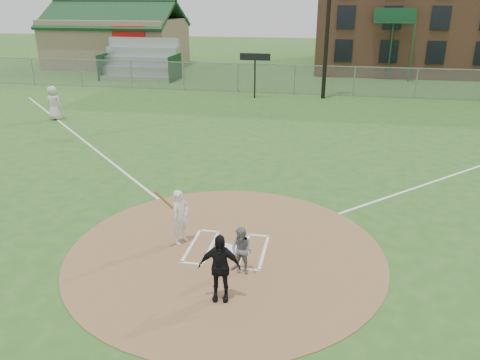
% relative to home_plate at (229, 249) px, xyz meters
% --- Properties ---
extents(ground, '(140.00, 140.00, 0.00)m').
position_rel_home_plate_xyz_m(ground, '(-0.05, -0.13, -0.04)').
color(ground, '#2E5C1F').
rests_on(ground, ground).
extents(dirt_circle, '(8.40, 8.40, 0.02)m').
position_rel_home_plate_xyz_m(dirt_circle, '(-0.05, -0.13, -0.03)').
color(dirt_circle, olive).
rests_on(dirt_circle, ground).
extents(home_plate, '(0.56, 0.56, 0.03)m').
position_rel_home_plate_xyz_m(home_plate, '(0.00, 0.00, 0.00)').
color(home_plate, white).
rests_on(home_plate, dirt_circle).
extents(foul_line_third, '(17.04, 17.04, 0.01)m').
position_rel_home_plate_xyz_m(foul_line_third, '(-9.05, 8.87, -0.03)').
color(foul_line_third, white).
rests_on(foul_line_third, ground).
extents(catcher, '(0.70, 0.62, 1.20)m').
position_rel_home_plate_xyz_m(catcher, '(0.55, -1.02, 0.59)').
color(catcher, gray).
rests_on(catcher, dirt_circle).
extents(umpire, '(0.98, 0.50, 1.60)m').
position_rel_home_plate_xyz_m(umpire, '(0.27, -2.17, 0.78)').
color(umpire, black).
rests_on(umpire, dirt_circle).
extents(ondeck_player, '(0.95, 0.67, 1.85)m').
position_rel_home_plate_xyz_m(ondeck_player, '(-12.43, 12.21, 0.89)').
color(ondeck_player, silver).
rests_on(ondeck_player, ground).
extents(batters_boxes, '(2.08, 1.88, 0.01)m').
position_rel_home_plate_xyz_m(batters_boxes, '(-0.05, 0.02, -0.01)').
color(batters_boxes, white).
rests_on(batters_boxes, dirt_circle).
extents(batter_at_plate, '(0.78, 1.01, 1.78)m').
position_rel_home_plate_xyz_m(batter_at_plate, '(-1.36, 0.15, 0.76)').
color(batter_at_plate, silver).
rests_on(batter_at_plate, dirt_circle).
extents(outfield_fence, '(56.08, 0.08, 2.03)m').
position_rel_home_plate_xyz_m(outfield_fence, '(-0.05, 21.87, 0.98)').
color(outfield_fence, slate).
rests_on(outfield_fence, ground).
extents(bleachers, '(6.08, 3.20, 3.20)m').
position_rel_home_plate_xyz_m(bleachers, '(-13.05, 26.07, 1.55)').
color(bleachers, '#B7BABF').
rests_on(bleachers, ground).
extents(clubhouse, '(12.20, 8.71, 6.23)m').
position_rel_home_plate_xyz_m(clubhouse, '(-18.04, 32.87, 2.35)').
color(clubhouse, gray).
rests_on(clubhouse, ground).
extents(scoreboard_sign, '(2.00, 0.10, 2.93)m').
position_rel_home_plate_xyz_m(scoreboard_sign, '(-2.55, 20.07, 2.35)').
color(scoreboard_sign, black).
rests_on(scoreboard_sign, ground).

